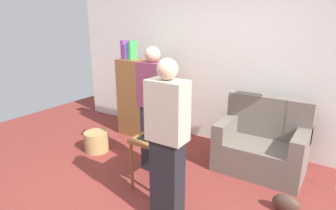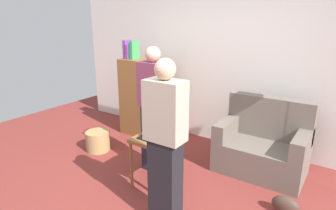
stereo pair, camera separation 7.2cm
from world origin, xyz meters
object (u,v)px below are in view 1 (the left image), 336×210
Objects in this scene: handbag at (286,204)px; couch at (262,146)px; person_holding_cake at (167,145)px; person_blowing_candles at (153,110)px; bookshelf at (141,98)px; wicker_basket at (96,141)px; side_table at (156,145)px; birthday_cake at (156,133)px.

couch is at bearing 122.71° from handbag.
person_holding_cake is 1.44m from handbag.
person_blowing_candles reaches higher than handbag.
handbag is at bearing -20.78° from person_blowing_candles.
person_blowing_candles is 5.82× the size of handbag.
bookshelf is 4.45× the size of wicker_basket.
wicker_basket is at bearing 168.84° from side_table.
wicker_basket is (-1.77, 0.74, -0.68)m from person_holding_cake.
wicker_basket is (-2.25, -0.80, -0.19)m from couch.
person_holding_cake is at bearing -68.35° from person_blowing_candles.
person_blowing_candles is at bearing -147.21° from couch.
person_blowing_candles is (-0.25, 0.29, 0.31)m from side_table.
handbag is at bearing -57.29° from couch.
handbag is (0.49, -0.76, -0.24)m from couch.
bookshelf is 0.98× the size of person_blowing_candles.
birthday_cake is at bearing -34.87° from person_holding_cake.
birthday_cake is at bearing -168.09° from handbag.
wicker_basket is at bearing -11.68° from person_holding_cake.
birthday_cake is 0.69m from person_holding_cake.
person_holding_cake is (0.72, -0.77, 0.00)m from person_blowing_candles.
person_blowing_candles is at bearing -36.22° from person_holding_cake.
bookshelf reaches higher than wicker_basket.
couch reaches higher than side_table.
side_table is 0.38× the size of person_holding_cake.
couch is 1.46m from birthday_cake.
side_table is at bearing -11.16° from wicker_basket.
person_holding_cake reaches higher than birthday_cake.
side_table is at bearing -2.28° from birthday_cake.
bookshelf is 2.73m from handbag.
handbag is (1.43, 0.30, -0.42)m from side_table.
bookshelf is at bearing -34.79° from person_holding_cake.
birthday_cake is (-0.95, -1.06, 0.33)m from couch.
person_holding_cake is 4.53× the size of wicker_basket.
side_table is 0.38× the size of person_blowing_candles.
couch is 3.06× the size of wicker_basket.
couch is at bearing 48.26° from birthday_cake.
person_holding_cake is 5.82× the size of handbag.
couch is 0.69× the size of bookshelf.
couch is 1.43m from side_table.
couch is at bearing -96.22° from person_holding_cake.
couch is at bearing 48.26° from side_table.
person_blowing_candles is 1.83m from handbag.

